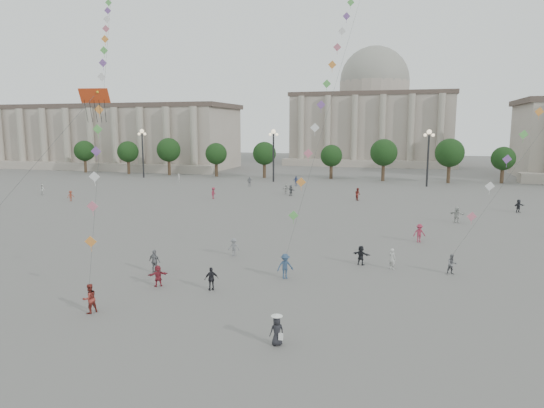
# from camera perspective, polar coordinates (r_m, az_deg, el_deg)

# --- Properties ---
(ground) EXTENTS (360.00, 360.00, 0.00)m
(ground) POSITION_cam_1_polar(r_m,az_deg,el_deg) (29.94, -9.27, -12.69)
(ground) COLOR #5F5C59
(ground) RESTS_ON ground
(hall_west) EXTENTS (84.00, 26.22, 17.20)m
(hall_west) POSITION_cam_1_polar(r_m,az_deg,el_deg) (147.48, -20.29, 7.44)
(hall_west) COLOR #9E9285
(hall_west) RESTS_ON ground
(hall_central) EXTENTS (48.30, 34.30, 35.50)m
(hall_central) POSITION_cam_1_polar(r_m,az_deg,el_deg) (154.80, 11.79, 10.00)
(hall_central) COLOR #9E9285
(hall_central) RESTS_ON ground
(tree_row) EXTENTS (137.12, 5.12, 8.00)m
(tree_row) POSITION_cam_1_polar(r_m,az_deg,el_deg) (103.93, 9.42, 5.78)
(tree_row) COLOR #3A281D
(tree_row) RESTS_ON ground
(lamp_post_far_west) EXTENTS (2.00, 0.90, 10.65)m
(lamp_post_far_west) POSITION_cam_1_polar(r_m,az_deg,el_deg) (110.97, -15.00, 6.80)
(lamp_post_far_west) COLOR #262628
(lamp_post_far_west) RESTS_ON ground
(lamp_post_mid_west) EXTENTS (2.00, 0.90, 10.65)m
(lamp_post_mid_west) POSITION_cam_1_polar(r_m,az_deg,el_deg) (98.93, 0.17, 6.88)
(lamp_post_mid_west) COLOR #262628
(lamp_post_mid_west) RESTS_ON ground
(lamp_post_mid_east) EXTENTS (2.00, 0.90, 10.65)m
(lamp_post_mid_east) POSITION_cam_1_polar(r_m,az_deg,el_deg) (95.18, 17.93, 6.36)
(lamp_post_mid_east) COLOR #262628
(lamp_post_mid_east) RESTS_ON ground
(person_crowd_0) EXTENTS (1.19, 0.94, 1.89)m
(person_crowd_0) POSITION_cam_1_polar(r_m,az_deg,el_deg) (92.15, 2.83, 2.71)
(person_crowd_0) COLOR navy
(person_crowd_0) RESTS_ON ground
(person_crowd_1) EXTENTS (1.07, 1.04, 1.74)m
(person_crowd_1) POSITION_cam_1_polar(r_m,az_deg,el_deg) (88.61, -25.37, 1.56)
(person_crowd_1) COLOR silver
(person_crowd_1) RESTS_ON ground
(person_crowd_2) EXTENTS (1.05, 1.18, 1.59)m
(person_crowd_2) POSITION_cam_1_polar(r_m,az_deg,el_deg) (79.12, -22.61, 0.88)
(person_crowd_2) COLOR brown
(person_crowd_2) RESTS_ON ground
(person_crowd_3) EXTENTS (1.55, 0.88, 1.59)m
(person_crowd_3) POSITION_cam_1_polar(r_m,az_deg,el_deg) (39.99, 10.42, -5.95)
(person_crowd_3) COLOR black
(person_crowd_3) RESTS_ON ground
(person_crowd_4) EXTENTS (1.28, 1.47, 1.61)m
(person_crowd_4) POSITION_cam_1_polar(r_m,az_deg,el_deg) (81.13, 1.65, 1.77)
(person_crowd_4) COLOR #B1B1AD
(person_crowd_4) RESTS_ON ground
(person_crowd_6) EXTENTS (1.05, 0.66, 1.55)m
(person_crowd_6) POSITION_cam_1_polar(r_m,az_deg,el_deg) (42.13, -4.52, -5.08)
(person_crowd_6) COLOR slate
(person_crowd_6) RESTS_ON ground
(person_crowd_7) EXTENTS (1.83, 1.17, 1.89)m
(person_crowd_7) POSITION_cam_1_polar(r_m,az_deg,el_deg) (60.52, 20.91, -1.17)
(person_crowd_7) COLOR #AFB0AB
(person_crowd_7) RESTS_ON ground
(person_crowd_8) EXTENTS (1.31, 0.98, 1.80)m
(person_crowd_8) POSITION_cam_1_polar(r_m,az_deg,el_deg) (49.01, 16.94, -3.30)
(person_crowd_8) COLOR maroon
(person_crowd_8) RESTS_ON ground
(person_crowd_9) EXTENTS (1.59, 1.35, 1.72)m
(person_crowd_9) POSITION_cam_1_polar(r_m,az_deg,el_deg) (71.07, 27.01, -0.20)
(person_crowd_9) COLOR black
(person_crowd_9) RESTS_ON ground
(person_crowd_10) EXTENTS (0.56, 0.70, 1.67)m
(person_crowd_10) POSITION_cam_1_polar(r_m,az_deg,el_deg) (100.83, -10.88, 3.04)
(person_crowd_10) COLOR beige
(person_crowd_10) RESTS_ON ground
(person_crowd_12) EXTENTS (1.59, 1.53, 1.80)m
(person_crowd_12) POSITION_cam_1_polar(r_m,az_deg,el_deg) (78.93, 2.25, 1.63)
(person_crowd_12) COLOR slate
(person_crowd_12) RESTS_ON ground
(person_crowd_13) EXTENTS (0.73, 0.68, 1.67)m
(person_crowd_13) POSITION_cam_1_polar(r_m,az_deg,el_deg) (39.31, 13.95, -6.27)
(person_crowd_13) COLOR #B5B5B1
(person_crowd_13) RESTS_ON ground
(person_crowd_16) EXTENTS (1.16, 0.84, 1.82)m
(person_crowd_16) POSITION_cam_1_polar(r_m,az_deg,el_deg) (91.51, -2.67, 2.65)
(person_crowd_16) COLOR slate
(person_crowd_16) RESTS_ON ground
(person_crowd_17) EXTENTS (0.73, 1.20, 1.80)m
(person_crowd_17) POSITION_cam_1_polar(r_m,az_deg,el_deg) (76.05, -6.90, 1.29)
(person_crowd_17) COLOR maroon
(person_crowd_17) RESTS_ON ground
(person_crowd_20) EXTENTS (1.14, 1.18, 1.91)m
(person_crowd_20) POSITION_cam_1_polar(r_m,az_deg,el_deg) (75.02, 10.04, 1.16)
(person_crowd_20) COLOR maroon
(person_crowd_20) RESTS_ON ground
(tourist_2) EXTENTS (1.39, 1.21, 1.52)m
(tourist_2) POSITION_cam_1_polar(r_m,az_deg,el_deg) (35.10, -13.26, -8.21)
(tourist_2) COLOR maroon
(tourist_2) RESTS_ON ground
(tourist_3) EXTENTS (1.15, 0.71, 1.83)m
(tourist_3) POSITION_cam_1_polar(r_m,az_deg,el_deg) (38.24, -13.64, -6.56)
(tourist_3) COLOR slate
(tourist_3) RESTS_ON ground
(tourist_4) EXTENTS (1.00, 0.85, 1.61)m
(tourist_4) POSITION_cam_1_polar(r_m,az_deg,el_deg) (33.64, -7.13, -8.72)
(tourist_4) COLOR black
(tourist_4) RESTS_ON ground
(kite_flyer_0) EXTENTS (0.99, 1.08, 1.80)m
(kite_flyer_0) POSITION_cam_1_polar(r_m,az_deg,el_deg) (31.42, -20.67, -10.36)
(kite_flyer_0) COLOR maroon
(kite_flyer_0) RESTS_ON ground
(kite_flyer_1) EXTENTS (1.39, 1.20, 1.87)m
(kite_flyer_1) POSITION_cam_1_polar(r_m,az_deg,el_deg) (35.84, 1.56, -7.33)
(kite_flyer_1) COLOR navy
(kite_flyer_1) RESTS_ON ground
(kite_flyer_2) EXTENTS (0.91, 0.81, 1.55)m
(kite_flyer_2) POSITION_cam_1_polar(r_m,az_deg,el_deg) (39.30, 20.41, -6.67)
(kite_flyer_2) COLOR slate
(kite_flyer_2) RESTS_ON ground
(hat_person) EXTENTS (0.88, 0.82, 1.69)m
(hat_person) POSITION_cam_1_polar(r_m,az_deg,el_deg) (25.45, 0.58, -14.59)
(hat_person) COLOR black
(hat_person) RESTS_ON ground
(dragon_kite) EXTENTS (2.60, 6.72, 17.36)m
(dragon_kite) POSITION_cam_1_polar(r_m,az_deg,el_deg) (37.95, -20.25, 10.70)
(dragon_kite) COLOR red
(dragon_kite) RESTS_ON ground
(kite_train_west) EXTENTS (27.25, 45.15, 65.61)m
(kite_train_west) POSITION_cam_1_polar(r_m,az_deg,el_deg) (58.82, -18.83, 19.26)
(kite_train_west) COLOR #3F3F3F
(kite_train_west) RESTS_ON ground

